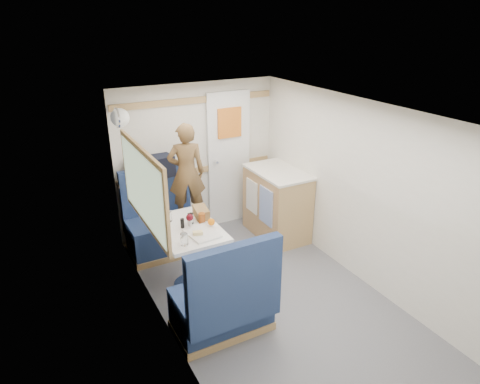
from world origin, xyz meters
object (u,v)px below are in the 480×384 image
dinette_table (188,240)px  wine_glass (190,218)px  orange_fruit (211,222)px  tumbler_left (184,239)px  tumbler_mid (169,216)px  person (186,173)px  cheese_block (198,233)px  pepper_grinder (182,223)px  galley_counter (277,203)px  beer_glass (202,218)px  duffel_bag (151,168)px  salt_grinder (190,221)px  dome_light (120,118)px  tumbler_right (191,218)px  bench_far (164,229)px  tray (202,233)px  bench_near (224,306)px  bread_loaf (201,212)px

dinette_table → wine_glass: size_ratio=5.48×
orange_fruit → tumbler_left: tumbler_left is taller
tumbler_mid → person: bearing=49.4°
cheese_block → pepper_grinder: (-0.07, 0.24, 0.02)m
galley_counter → wine_glass: size_ratio=5.48×
galley_counter → beer_glass: galley_counter is taller
duffel_bag → salt_grinder: duffel_bag is taller
orange_fruit → salt_grinder: size_ratio=0.76×
dome_light → tumbler_right: 1.33m
wine_glass → bench_far: bearing=90.8°
tray → orange_fruit: (0.15, 0.10, 0.05)m
cheese_block → beer_glass: size_ratio=0.86×
bench_near → dome_light: dome_light is taller
bread_loaf → salt_grinder: bearing=-142.9°
tumbler_right → bread_loaf: size_ratio=0.43×
tumbler_left → salt_grinder: 0.40m
duffel_bag → tray: 1.37m
bread_loaf → tumbler_left: bearing=-127.9°
bench_near → tumbler_right: 1.05m
galley_counter → orange_fruit: bearing=-152.0°
dinette_table → bread_loaf: (0.22, 0.16, 0.21)m
person → tumbler_left: size_ratio=9.96×
person → tumbler_right: person is taller
duffel_bag → salt_grinder: size_ratio=5.46×
cheese_block → tumbler_left: bearing=-150.9°
duffel_bag → bench_far: bearing=-92.7°
duffel_bag → tray: (0.10, -1.33, -0.30)m
person → duffel_bag: (-0.30, 0.43, -0.02)m
tray → orange_fruit: size_ratio=4.68×
bread_loaf → dinette_table: bearing=-144.2°
bench_far → person: 0.82m
salt_grinder → duffel_bag: bearing=93.2°
wine_glass → bread_loaf: size_ratio=0.66×
tumbler_mid → beer_glass: same height
bench_far → dinette_table: bearing=-90.0°
orange_fruit → bench_near: bearing=-106.6°
cheese_block → beer_glass: beer_glass is taller
duffel_bag → tumbler_mid: bearing=-104.2°
tumbler_mid → dome_light: bearing=113.0°
tumbler_mid → tumbler_right: tumbler_mid is taller
dinette_table → cheese_block: bearing=-84.7°
wine_glass → tumbler_mid: bearing=116.8°
bench_far → beer_glass: size_ratio=9.42×
duffel_bag → beer_glass: 1.15m
bench_far → tumbler_left: size_ratio=8.70×
duffel_bag → tumbler_right: duffel_bag is taller
dome_light → pepper_grinder: 1.33m
bench_far → bread_loaf: bench_far is taller
galley_counter → duffel_bag: 1.69m
dome_light → orange_fruit: dome_light is taller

